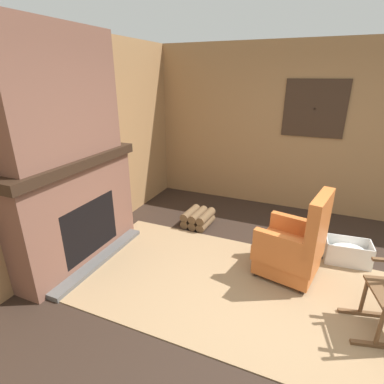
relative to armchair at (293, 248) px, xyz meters
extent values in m
plane|color=#2D2119|center=(0.00, -0.64, -0.37)|extent=(14.00, 14.00, 0.00)
cube|color=#9E7247|center=(-2.68, -0.64, 0.97)|extent=(0.06, 5.91, 2.68)
cube|color=#9E7247|center=(0.00, 2.05, 0.97)|extent=(5.91, 0.06, 2.68)
cube|color=#382619|center=(-0.04, 2.00, 1.32)|extent=(0.91, 0.02, 0.87)
cube|color=silver|center=(-0.04, 2.01, 1.32)|extent=(0.87, 0.01, 0.83)
cube|color=#382619|center=(-0.04, 2.00, 1.32)|extent=(0.02, 0.02, 0.83)
cube|color=#382619|center=(-0.04, 2.00, 1.32)|extent=(0.87, 0.02, 0.02)
cube|color=brown|center=(-2.47, -0.64, 0.23)|extent=(0.37, 1.71, 1.20)
cube|color=black|center=(-2.32, -0.64, 0.08)|extent=(0.08, 0.89, 0.67)
cube|color=#565451|center=(-2.20, -0.64, -0.34)|extent=(0.16, 1.54, 0.06)
cube|color=black|center=(-2.47, -0.64, 0.88)|extent=(0.47, 1.81, 0.11)
cube|color=brown|center=(-2.47, -0.64, 1.61)|extent=(0.32, 1.51, 1.36)
cube|color=#997A56|center=(-0.60, -0.45, -0.37)|extent=(3.55, 1.88, 0.01)
cube|color=#C6662D|center=(-0.05, 0.01, -0.19)|extent=(0.73, 0.69, 0.24)
cube|color=#C6662D|center=(-0.05, 0.01, -0.04)|extent=(0.77, 0.73, 0.18)
cube|color=#C6662D|center=(0.21, -0.04, 0.36)|extent=(0.24, 0.62, 0.63)
cube|color=#C6662D|center=(-0.12, -0.24, 0.15)|extent=(0.60, 0.21, 0.20)
cube|color=#C6662D|center=(-0.02, 0.27, 0.15)|extent=(0.60, 0.21, 0.20)
cylinder|color=#332319|center=(-0.36, -0.17, -0.34)|extent=(0.06, 0.06, 0.06)
cylinder|color=#332319|center=(-0.26, 0.30, -0.34)|extent=(0.06, 0.06, 0.06)
cylinder|color=#332319|center=(0.16, -0.28, -0.34)|extent=(0.06, 0.06, 0.06)
cylinder|color=#332319|center=(0.26, 0.19, -0.34)|extent=(0.06, 0.06, 0.06)
cube|color=brown|center=(0.89, -0.33, -0.35)|extent=(0.79, 0.23, 0.04)
cylinder|color=brown|center=(0.78, -0.74, -0.14)|extent=(0.04, 0.04, 0.38)
cylinder|color=brown|center=(0.69, -0.38, -0.14)|extent=(0.04, 0.04, 0.38)
cylinder|color=brown|center=(-1.58, 0.75, -0.31)|extent=(0.16, 0.45, 0.13)
cylinder|color=brown|center=(-1.45, 0.74, -0.31)|extent=(0.16, 0.45, 0.13)
cylinder|color=brown|center=(-1.32, 0.73, -0.31)|extent=(0.16, 0.45, 0.13)
cylinder|color=brown|center=(-1.58, 0.75, -0.19)|extent=(0.16, 0.45, 0.13)
cylinder|color=brown|center=(-1.45, 0.74, -0.19)|extent=(0.16, 0.45, 0.13)
cylinder|color=brown|center=(-1.32, 0.73, -0.19)|extent=(0.16, 0.45, 0.13)
cube|color=white|center=(0.61, 0.55, -0.37)|extent=(0.54, 0.35, 0.01)
cube|color=white|center=(0.86, 0.57, -0.23)|extent=(0.04, 0.30, 0.29)
cube|color=white|center=(0.36, 0.52, -0.23)|extent=(0.04, 0.30, 0.29)
cube|color=white|center=(0.60, 0.69, -0.23)|extent=(0.52, 0.06, 0.29)
cube|color=white|center=(0.62, 0.40, -0.23)|extent=(0.52, 0.06, 0.29)
ellipsoid|color=white|center=(0.61, 0.55, -0.21)|extent=(0.43, 0.28, 0.17)
ellipsoid|color=#47708E|center=(-2.50, -1.09, 0.97)|extent=(0.13, 0.13, 0.08)
cylinder|color=white|center=(-2.50, -1.09, 1.08)|extent=(0.07, 0.07, 0.14)
cube|color=brown|center=(-2.50, -0.52, 1.00)|extent=(0.13, 0.23, 0.13)
cube|color=silver|center=(-2.43, -0.52, 1.01)|extent=(0.01, 0.04, 0.02)
camera|label=1|loc=(0.09, -3.10, 1.80)|focal=28.00mm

